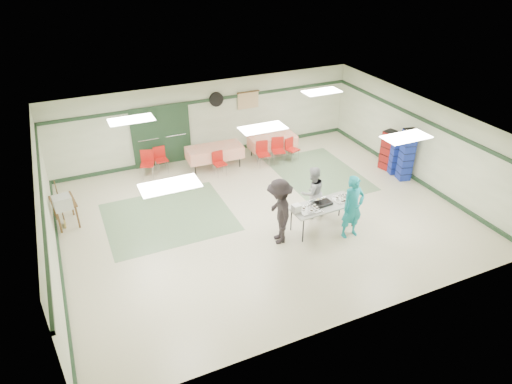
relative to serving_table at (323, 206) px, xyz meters
name	(u,v)px	position (x,y,z in m)	size (l,w,h in m)	color
floor	(262,215)	(-1.21, 1.29, -0.72)	(11.00, 11.00, 0.00)	beige
ceiling	(263,127)	(-1.21, 1.29, 1.98)	(11.00, 11.00, 0.00)	white
wall_back	(209,119)	(-1.21, 5.79, 0.63)	(11.00, 11.00, 0.00)	beige
wall_front	(359,271)	(-1.21, -3.21, 0.63)	(11.00, 11.00, 0.00)	beige
wall_left	(47,219)	(-6.71, 1.29, 0.63)	(9.00, 9.00, 0.00)	beige
wall_right	(420,140)	(4.29, 1.29, 0.63)	(9.00, 9.00, 0.00)	beige
trim_back	(208,100)	(-1.21, 5.76, 1.33)	(11.00, 0.06, 0.10)	#1E3722
baseboard_back	(211,153)	(-1.21, 5.76, -0.66)	(11.00, 0.06, 0.12)	#1E3722
trim_left	(41,192)	(-6.68, 1.29, 1.33)	(9.00, 0.06, 0.10)	#1E3722
baseboard_left	(60,262)	(-6.68, 1.29, -0.66)	(9.00, 0.06, 0.12)	#1E3722
trim_right	(423,120)	(4.26, 1.29, 1.33)	(9.00, 0.06, 0.10)	#1E3722
baseboard_right	(412,176)	(4.26, 1.29, -0.66)	(9.00, 0.06, 0.12)	#1E3722
green_patch_a	(168,217)	(-3.71, 2.29, -0.71)	(3.50, 3.00, 0.01)	slate
green_patch_b	(319,174)	(1.59, 2.79, -0.71)	(2.50, 3.50, 0.01)	slate
double_door_left	(148,138)	(-3.41, 5.73, 0.33)	(0.90, 0.06, 2.10)	gray
double_door_right	(175,133)	(-2.46, 5.73, 0.33)	(0.90, 0.06, 2.10)	gray
door_frame	(162,136)	(-2.94, 5.71, 0.33)	(2.00, 0.03, 2.15)	#1E3722
wall_fan	(216,99)	(-0.91, 5.73, 1.33)	(0.50, 0.50, 0.10)	black
scroll_banner	(248,100)	(0.29, 5.73, 1.13)	(0.80, 0.02, 0.60)	tan
serving_table	(323,206)	(0.00, 0.00, 0.00)	(1.90, 0.85, 0.76)	#9D9D98
sheet_tray_right	(343,199)	(0.63, 0.00, 0.06)	(0.55, 0.41, 0.02)	silver
sheet_tray_mid	(320,203)	(-0.05, 0.08, 0.06)	(0.55, 0.42, 0.02)	silver
sheet_tray_left	(310,210)	(-0.49, -0.11, 0.06)	(0.56, 0.42, 0.02)	silver
baking_pan	(323,203)	(-0.02, 0.01, 0.08)	(0.47, 0.29, 0.08)	black
foam_box_stack	(296,208)	(-0.83, 0.00, 0.14)	(0.22, 0.20, 0.20)	white
volunteer_teal	(353,207)	(0.52, -0.59, 0.16)	(0.64, 0.42, 1.76)	teal
volunteer_grey	(312,193)	(0.04, 0.66, 0.06)	(0.75, 0.59, 1.55)	#999A9E
volunteer_dark	(279,212)	(-1.34, -0.03, 0.19)	(1.17, 0.67, 1.81)	black
dining_table_a	(273,141)	(0.80, 4.73, -0.15)	(1.70, 0.80, 0.77)	red
dining_table_b	(215,152)	(-1.40, 4.73, -0.15)	(1.92, 0.91, 0.77)	red
chair_a	(278,148)	(0.73, 4.16, -0.15)	(0.53, 0.53, 0.92)	red
chair_b	(263,151)	(0.14, 4.16, -0.17)	(0.47, 0.47, 0.89)	red
chair_c	(291,147)	(1.24, 4.15, -0.21)	(0.49, 0.49, 0.82)	red
chair_d	(219,161)	(-1.46, 4.16, -0.21)	(0.41, 0.42, 0.82)	red
chair_loose_a	(160,157)	(-3.16, 5.21, -0.19)	(0.42, 0.42, 0.86)	red
chair_loose_b	(147,161)	(-3.64, 5.01, -0.16)	(0.54, 0.54, 0.91)	red
crate_stack_blue_a	(407,155)	(3.94, 1.36, 0.15)	(0.38, 0.38, 1.74)	#193299
crate_stack_red	(389,150)	(3.94, 2.22, -0.04)	(0.42, 0.42, 1.36)	maroon
crate_stack_blue_b	(395,157)	(3.94, 1.85, -0.12)	(0.36, 0.36, 1.19)	#193299
printer_table	(63,204)	(-6.36, 3.12, -0.07)	(0.70, 0.99, 0.74)	brown
office_printer	(62,202)	(-6.36, 2.69, 0.21)	(0.45, 0.39, 0.36)	#B3B3AE
broom	(60,202)	(-6.44, 3.06, 0.03)	(0.03, 0.03, 1.44)	brown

